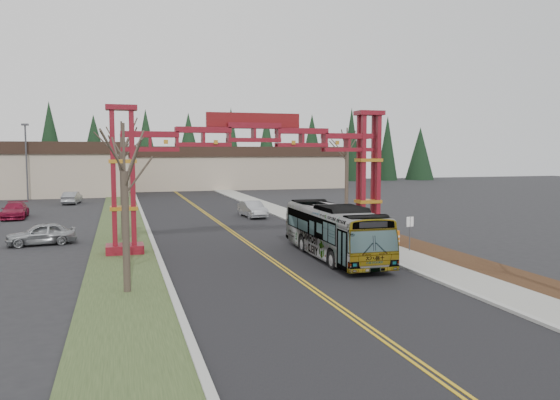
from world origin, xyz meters
name	(u,v)px	position (x,y,z in m)	size (l,w,h in m)	color
ground	(384,340)	(0.00, 0.00, 0.00)	(200.00, 200.00, 0.00)	black
road	(232,232)	(0.00, 25.00, 0.01)	(12.00, 110.00, 0.02)	black
lane_line_left	(231,232)	(-0.12, 25.00, 0.03)	(0.12, 100.00, 0.01)	#C09516
lane_line_right	(234,232)	(0.12, 25.00, 0.03)	(0.12, 100.00, 0.01)	#C09516
curb_right	(308,228)	(6.15, 25.00, 0.07)	(0.30, 110.00, 0.15)	#AAABA5
sidewalk_right	(325,228)	(7.60, 25.00, 0.08)	(2.60, 110.00, 0.14)	gray
landscape_strip	(466,262)	(10.20, 10.00, 0.06)	(2.60, 50.00, 0.12)	black
grass_median	(124,236)	(-8.00, 25.00, 0.04)	(4.00, 110.00, 0.08)	#314221
curb_left	(150,235)	(-6.15, 25.00, 0.07)	(0.30, 110.00, 0.15)	#AAABA5
gateway_arch	(254,155)	(0.00, 18.00, 5.98)	(18.20, 1.60, 8.90)	#5D0C13
retail_building_east	(226,167)	(10.00, 79.95, 3.51)	(38.00, 20.30, 7.00)	tan
conifer_treeline	(164,150)	(0.25, 92.00, 6.49)	(116.10, 5.60, 13.00)	black
transit_bus	(334,231)	(3.69, 13.51, 1.56)	(2.62, 11.20, 3.12)	#9B9DA2
silver_sedan	(253,209)	(3.76, 34.00, 0.77)	(1.63, 4.66, 1.54)	#A5A8AD
parked_car_near_a	(41,234)	(-13.27, 23.05, 0.74)	(1.75, 4.35, 1.48)	#929598
parked_car_mid_a	(15,210)	(-17.58, 39.34, 0.75)	(2.09, 5.14, 1.49)	maroon
parked_car_far_a	(72,198)	(-13.66, 52.96, 0.73)	(1.55, 4.45, 1.47)	gray
bare_tree_median_near	(124,172)	(-8.00, 8.56, 5.28)	(3.13, 3.13, 7.38)	#382D26
bare_tree_median_mid	(122,154)	(-8.00, 23.50, 5.99)	(3.36, 3.36, 8.25)	#382D26
bare_tree_median_far	(121,155)	(-8.00, 44.59, 5.85)	(3.30, 3.30, 8.07)	#382D26
bare_tree_right_far	(347,153)	(10.00, 26.30, 6.07)	(3.09, 3.09, 8.15)	#382D26
light_pole_far	(26,156)	(-19.45, 59.65, 5.62)	(0.84, 0.42, 9.71)	#3F3F44
street_sign	(410,227)	(8.71, 13.61, 1.59)	(0.50, 0.12, 2.22)	#3F3F44
barrel_south	(395,238)	(9.04, 16.00, 0.51)	(0.55, 0.55, 1.01)	orange
barrel_mid	(380,231)	(9.57, 19.28, 0.51)	(0.55, 0.55, 1.01)	orange
barrel_north	(358,226)	(9.18, 22.12, 0.48)	(0.52, 0.52, 0.96)	orange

